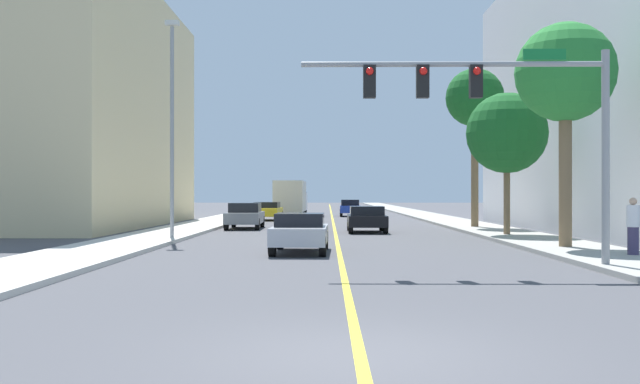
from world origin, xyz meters
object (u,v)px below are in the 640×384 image
Objects in this scene: palm_near at (565,75)px; palm_mid at (507,133)px; street_lamp at (172,118)px; delivery_truck at (291,198)px; palm_far at (475,100)px; car_yellow at (267,210)px; traffic_signal_mast at (500,104)px; car_black at (367,219)px; pedestrian at (633,226)px; car_silver at (300,232)px; car_gray at (245,215)px; car_blue at (350,208)px.

palm_near is 7.26m from palm_mid.
street_lamp is 30.88m from delivery_truck.
palm_far reaches higher than car_yellow.
traffic_signal_mast is 2.06× the size of car_black.
car_yellow is 2.60× the size of pedestrian.
palm_mid reaches higher than car_black.
palm_far is 1.97× the size of car_yellow.
car_black is 2.27× the size of pedestrian.
traffic_signal_mast is at bearing -81.55° from car_black.
street_lamp is at bearing -95.39° from delivery_truck.
street_lamp reaches higher than palm_mid.
car_gray is at bearing 104.62° from car_silver.
palm_near is 13.80m from car_black.
car_blue is (-6.07, 28.36, -3.90)m from palm_mid.
street_lamp is at bearing -147.37° from palm_far.
traffic_signal_mast reaches higher than car_blue.
car_black is 24.84m from delivery_truck.
car_blue reaches higher than car_yellow.
pedestrian is (9.98, -2.26, 0.31)m from car_silver.
car_silver is 0.96× the size of car_blue.
car_blue is (2.84, 36.38, 0.05)m from car_silver.
traffic_signal_mast is 0.88× the size of street_lamp.
car_silver is 0.87× the size of car_gray.
street_lamp is 2.31× the size of car_silver.
street_lamp reaches higher than pedestrian.
traffic_signal_mast is 1.95× the size of car_blue.
car_yellow is at bearing 84.64° from street_lamp.
car_black is at bearing 150.61° from car_gray.
traffic_signal_mast is 8.16m from car_silver.
palm_near is 14.28m from palm_far.
car_yellow is at bearing 122.34° from palm_mid.
traffic_signal_mast reaches higher than car_black.
palm_mid is 12.63m from car_silver.
delivery_truck is (1.30, 8.66, 0.90)m from car_yellow.
pedestrian reaches higher than car_blue.
car_gray is at bearing 130.97° from palm_near.
street_lamp is 17.99m from pedestrian.
street_lamp is 17.41m from palm_far.
car_yellow is at bearing 115.19° from palm_near.
delivery_truck is (-11.22, 21.18, -5.50)m from palm_far.
palm_far is at bearing -73.10° from car_blue.
palm_far reaches higher than pedestrian.
palm_near is 30.04m from car_yellow.
car_gray is at bearing -84.36° from pedestrian.
car_blue is 0.93× the size of car_yellow.
palm_far is (14.57, 9.33, 2.03)m from street_lamp.
palm_far is 14.20m from car_gray.
traffic_signal_mast is at bearing -85.81° from car_blue.
car_black is at bearing -77.24° from delivery_truck.
car_black is at bearing -89.14° from car_blue.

